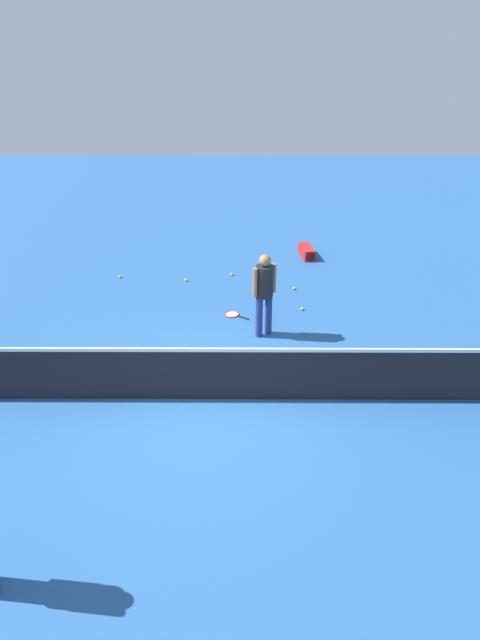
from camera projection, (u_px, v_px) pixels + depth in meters
name	position (u px, v px, depth m)	size (l,w,h in m)	color
ground_plane	(212.00, 399.00, 9.07)	(40.00, 40.00, 0.00)	#265693
court_net	(211.00, 373.00, 8.83)	(10.09, 0.09, 1.07)	#4C4C51
player_near_side	(264.00, 289.00, 10.52)	(0.49, 0.47, 1.70)	navy
tennis_racket_near_player	(233.00, 315.00, 11.73)	(0.58, 0.46, 0.03)	red
tennis_ball_near_player	(186.00, 280.00, 13.30)	(0.07, 0.07, 0.07)	#C6E033
tennis_ball_by_net	(294.00, 288.00, 12.87)	(0.07, 0.07, 0.07)	#C6E033
tennis_ball_midcourt	(120.00, 277.00, 13.49)	(0.07, 0.07, 0.07)	#C6E033
tennis_ball_baseline	(302.00, 309.00, 11.92)	(0.07, 0.07, 0.07)	#C6E033
tennis_ball_stray_left	(232.00, 274.00, 13.62)	(0.07, 0.07, 0.07)	#C6E033
tennis_ball_stray_right	(255.00, 350.00, 10.39)	(0.07, 0.07, 0.07)	#C6E033
equipment_bag	(307.00, 252.00, 14.68)	(0.40, 0.83, 0.28)	#B21E1E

